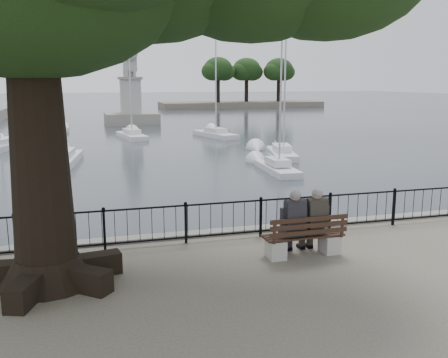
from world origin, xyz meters
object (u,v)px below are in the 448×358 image
object	(u,v)px
lion_monument	(131,105)
bench	(304,241)
person_right	(313,223)
person_left	(292,225)

from	to	relation	value
lion_monument	bench	bearing A→B (deg)	-90.61
bench	person_right	size ratio (longest dim) A/B	1.20
person_right	lion_monument	distance (m)	48.98
person_right	lion_monument	world-z (taller)	lion_monument
person_right	lion_monument	bearing A→B (deg)	89.72
person_left	person_right	size ratio (longest dim) A/B	1.00
person_left	lion_monument	xyz separation A→B (m)	(0.80, 48.99, 0.49)
bench	person_left	size ratio (longest dim) A/B	1.20
person_right	person_left	bearing A→B (deg)	-178.55
person_left	person_right	world-z (taller)	same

